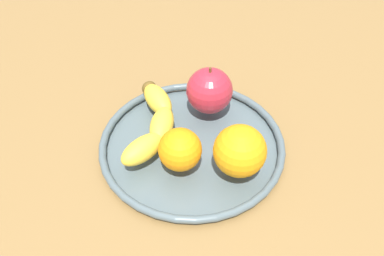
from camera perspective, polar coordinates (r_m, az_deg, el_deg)
name	(u,v)px	position (r cm, az deg, el deg)	size (l,w,h in cm)	color
ground_plane	(192,157)	(74.01, 0.00, -3.71)	(150.62, 150.62, 4.00)	brown
fruit_bowl	(192,145)	(71.84, 0.00, -2.18)	(30.05, 30.05, 1.80)	#4C5B5E
banana	(154,122)	(71.88, -4.89, 0.78)	(19.55, 9.96, 3.71)	yellow
apple	(207,90)	(74.36, 1.91, 4.92)	(7.85, 7.85, 8.65)	#AB2432
orange_back_left	(183,150)	(65.44, -1.19, -2.90)	(6.58, 6.58, 6.58)	orange
orange_back_right	(240,151)	(64.82, 6.17, -2.96)	(7.93, 7.93, 7.93)	orange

